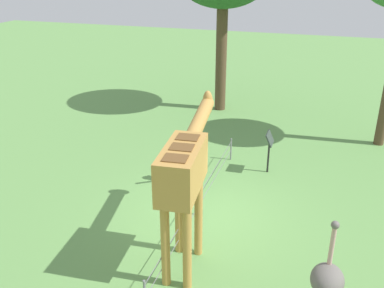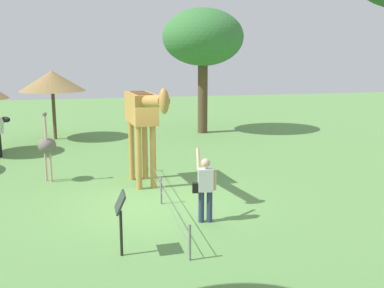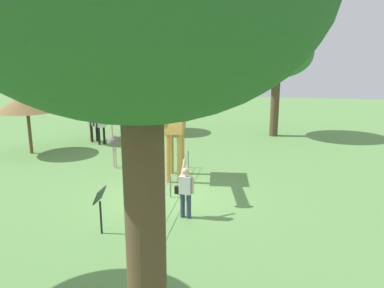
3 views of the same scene
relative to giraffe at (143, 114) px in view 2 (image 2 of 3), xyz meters
The scene contains 8 objects.
ground_plane 2.85m from the giraffe, ahead, with size 60.00×60.00×0.00m, color #60934C.
giraffe is the anchor object (origin of this frame).
visitor 3.73m from the giraffe, 17.45° to the left, with size 0.60×0.59×1.77m.
ostrich 3.32m from the giraffe, 112.43° to the right, with size 0.70×0.56×2.25m.
shade_hut_far 9.27m from the giraffe, 160.02° to the right, with size 3.04×3.04×3.22m.
tree_west 10.08m from the giraffe, 155.15° to the left, with size 4.02×4.02×6.20m.
info_sign 5.04m from the giraffe, 12.66° to the right, with size 0.56×0.21×1.32m.
wire_fence 2.56m from the giraffe, ahead, with size 7.05×0.05×0.75m.
Camera 2 is at (11.64, -1.73, 4.03)m, focal length 42.45 mm.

